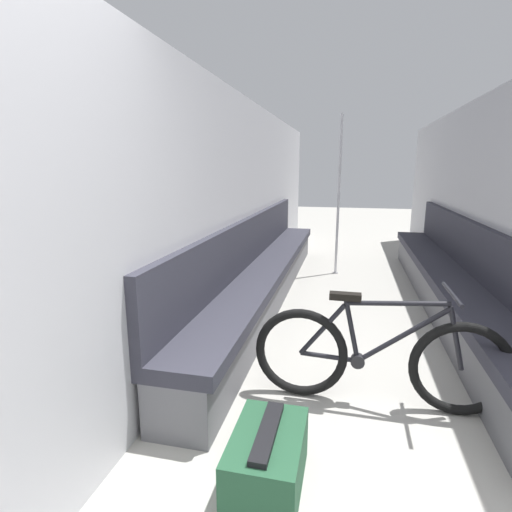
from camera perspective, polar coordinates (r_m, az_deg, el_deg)
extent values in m
cube|color=#B2B2B7|center=(4.40, -2.59, 7.37)|extent=(0.10, 9.82, 2.28)
cube|color=#B2B2B7|center=(4.45, 31.08, 5.65)|extent=(0.10, 9.82, 2.28)
cube|color=#5B5B60|center=(4.75, 1.70, -4.07)|extent=(0.41, 5.31, 0.36)
cube|color=#2D2D38|center=(4.69, 1.72, -1.37)|extent=(0.48, 5.31, 0.10)
cube|color=#2D2D38|center=(4.67, -0.74, 2.47)|extent=(0.07, 5.31, 0.52)
cube|color=#5B5B60|center=(4.78, 25.60, -5.21)|extent=(0.41, 5.31, 0.36)
cube|color=#2D2D38|center=(4.72, 25.86, -2.55)|extent=(0.48, 5.31, 0.10)
cube|color=#2D2D38|center=(4.71, 28.66, 1.01)|extent=(0.07, 5.31, 0.52)
torus|color=black|center=(2.80, 6.41, -13.57)|extent=(0.62, 0.06, 0.62)
torus|color=black|center=(2.88, 27.26, -14.19)|extent=(0.62, 0.06, 0.62)
cylinder|color=black|center=(2.79, 10.35, -13.97)|extent=(0.38, 0.03, 0.05)
cylinder|color=black|center=(2.71, 9.44, -10.32)|extent=(0.30, 0.03, 0.38)
cylinder|color=black|center=(2.70, 13.49, -10.11)|extent=(0.13, 0.03, 0.44)
cylinder|color=black|center=(2.73, 20.15, -10.67)|extent=(0.54, 0.03, 0.43)
cylinder|color=black|center=(2.65, 19.42, -6.41)|extent=(0.63, 0.03, 0.07)
cylinder|color=black|center=(2.78, 26.67, -10.47)|extent=(0.13, 0.03, 0.41)
cylinder|color=black|center=(2.79, 14.31, -14.30)|extent=(0.09, 0.06, 0.09)
cube|color=black|center=(2.63, 12.64, -5.65)|extent=(0.20, 0.07, 0.04)
cylinder|color=black|center=(2.68, 26.22, -4.88)|extent=(0.02, 0.46, 0.02)
cylinder|color=gray|center=(6.05, 11.26, -2.36)|extent=(0.08, 0.08, 0.01)
cylinder|color=silver|center=(5.87, 11.74, 8.33)|extent=(0.04, 0.04, 2.26)
cube|color=#1E472D|center=(2.18, 1.63, -27.18)|extent=(0.34, 0.54, 0.29)
cube|color=black|center=(2.09, 1.66, -23.81)|extent=(0.08, 0.46, 0.03)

